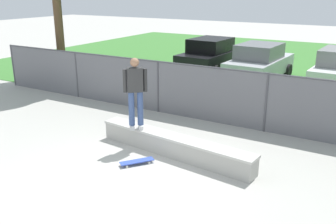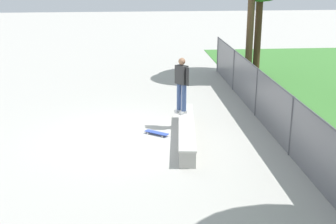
{
  "view_description": "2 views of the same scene",
  "coord_description": "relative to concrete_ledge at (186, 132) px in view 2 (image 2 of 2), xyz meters",
  "views": [
    {
      "loc": [
        4.5,
        -5.52,
        3.91
      ],
      "look_at": [
        0.05,
        2.07,
        1.01
      ],
      "focal_mm": 39.96,
      "sensor_mm": 36.0,
      "label": 1
    },
    {
      "loc": [
        13.52,
        0.12,
        5.13
      ],
      "look_at": [
        0.31,
        1.28,
        0.89
      ],
      "focal_mm": 49.6,
      "sensor_mm": 36.0,
      "label": 2
    }
  ],
  "objects": [
    {
      "name": "concrete_ledge",
      "position": [
        0.0,
        0.0,
        0.0
      ],
      "size": [
        4.33,
        0.95,
        0.51
      ],
      "color": "#A8A59E",
      "rests_on": "ground"
    },
    {
      "name": "skateboarder",
      "position": [
        -1.08,
        -0.03,
        1.26
      ],
      "size": [
        0.49,
        0.44,
        1.82
      ],
      "color": "beige",
      "rests_on": "concrete_ledge"
    },
    {
      "name": "ground_plane",
      "position": [
        -0.35,
        -1.84,
        -0.26
      ],
      "size": [
        80.0,
        80.0,
        0.0
      ],
      "primitive_type": "plane",
      "color": "#ADAAA3"
    },
    {
      "name": "chainlink_fence",
      "position": [
        -0.35,
        2.73,
        0.68
      ],
      "size": [
        17.99,
        0.07,
        1.72
      ],
      "color": "#4C4C51",
      "rests_on": "ground"
    },
    {
      "name": "skateboard",
      "position": [
        -0.49,
        -0.88,
        -0.18
      ],
      "size": [
        0.64,
        0.76,
        0.09
      ],
      "color": "#334CB2",
      "rests_on": "ground"
    }
  ]
}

